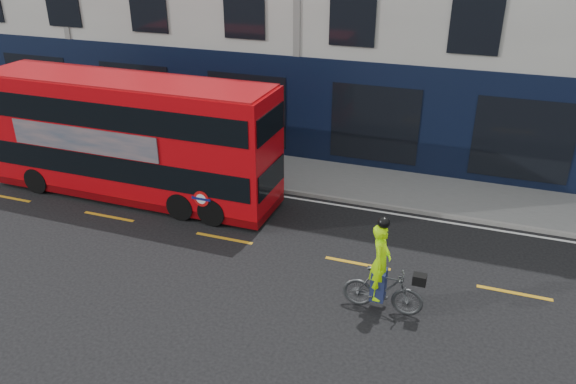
% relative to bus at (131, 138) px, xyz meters
% --- Properties ---
extents(ground, '(120.00, 120.00, 0.00)m').
position_rel_bus_xyz_m(ground, '(4.04, -3.19, -2.05)').
color(ground, black).
rests_on(ground, ground).
extents(pavement, '(60.00, 3.00, 0.12)m').
position_rel_bus_xyz_m(pavement, '(4.04, 3.31, -1.99)').
color(pavement, gray).
rests_on(pavement, ground).
extents(kerb, '(60.00, 0.12, 0.13)m').
position_rel_bus_xyz_m(kerb, '(4.04, 1.81, -1.99)').
color(kerb, gray).
rests_on(kerb, ground).
extents(road_edge_line, '(58.00, 0.10, 0.01)m').
position_rel_bus_xyz_m(road_edge_line, '(4.04, 1.51, -2.05)').
color(road_edge_line, silver).
rests_on(road_edge_line, ground).
extents(lane_dashes, '(58.00, 0.12, 0.01)m').
position_rel_bus_xyz_m(lane_dashes, '(4.04, -1.69, -2.05)').
color(lane_dashes, '#BF8816').
rests_on(lane_dashes, ground).
extents(bus, '(9.97, 2.39, 4.00)m').
position_rel_bus_xyz_m(bus, '(0.00, 0.00, 0.00)').
color(bus, '#C2070D').
rests_on(bus, ground).
extents(cyclist, '(1.91, 0.69, 2.50)m').
position_rel_bus_xyz_m(cyclist, '(9.00, -3.47, -1.21)').
color(cyclist, '#404345').
rests_on(cyclist, ground).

